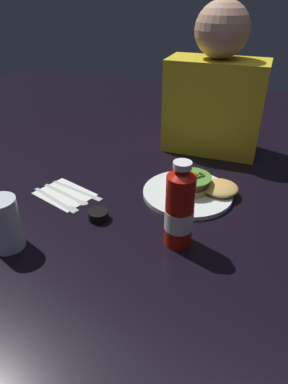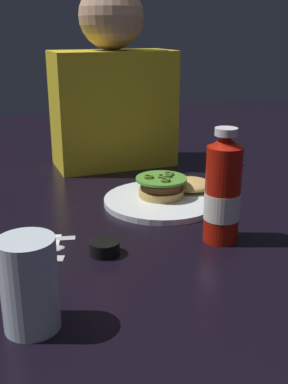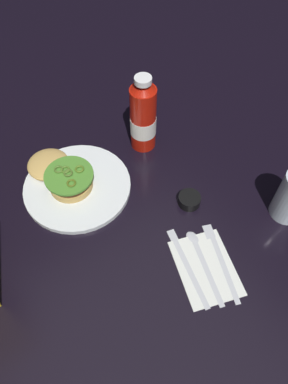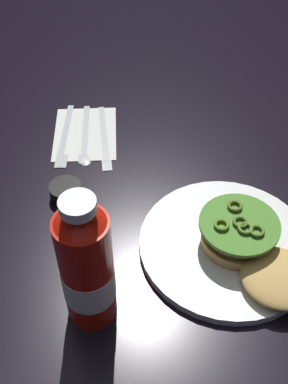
{
  "view_description": "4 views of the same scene",
  "coord_description": "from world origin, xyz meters",
  "px_view_note": "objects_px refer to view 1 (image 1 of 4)",
  "views": [
    {
      "loc": [
        0.26,
        -0.7,
        0.54
      ],
      "look_at": [
        -0.0,
        0.03,
        0.07
      ],
      "focal_mm": 31.67,
      "sensor_mm": 36.0,
      "label": 1
    },
    {
      "loc": [
        -0.31,
        -0.78,
        0.39
      ],
      "look_at": [
        0.0,
        0.06,
        0.07
      ],
      "focal_mm": 43.52,
      "sensor_mm": 36.0,
      "label": 2
    },
    {
      "loc": [
        -0.45,
        0.33,
        0.74
      ],
      "look_at": [
        -0.06,
        0.06,
        0.07
      ],
      "focal_mm": 33.7,
      "sensor_mm": 36.0,
      "label": 3
    },
    {
      "loc": [
        0.46,
        -0.12,
        0.58
      ],
      "look_at": [
        0.0,
        0.06,
        0.08
      ],
      "focal_mm": 43.81,
      "sensor_mm": 36.0,
      "label": 4
    }
  ],
  "objects_px": {
    "ketchup_bottle": "(180,210)",
    "water_glass": "(4,224)",
    "spoon_utensil": "(71,196)",
    "napkin": "(65,194)",
    "fork_utensil": "(59,200)",
    "condiment_cup": "(98,215)",
    "diner_person": "(216,91)",
    "butter_knife": "(80,191)",
    "dinner_plate": "(188,193)",
    "burger_sandwich": "(202,185)"
  },
  "relations": [
    {
      "from": "fork_utensil",
      "to": "butter_knife",
      "type": "bearing_deg",
      "value": 67.02
    },
    {
      "from": "dinner_plate",
      "to": "napkin",
      "type": "xyz_separation_m",
      "value": [
        -0.35,
        -0.13,
        -0.01
      ]
    },
    {
      "from": "spoon_utensil",
      "to": "condiment_cup",
      "type": "bearing_deg",
      "value": -28.46
    },
    {
      "from": "ketchup_bottle",
      "to": "water_glass",
      "type": "bearing_deg",
      "value": -157.91
    },
    {
      "from": "dinner_plate",
      "to": "fork_utensil",
      "type": "height_order",
      "value": "dinner_plate"
    },
    {
      "from": "condiment_cup",
      "to": "fork_utensil",
      "type": "xyz_separation_m",
      "value": [
        -0.15,
        0.04,
        -0.01
      ]
    },
    {
      "from": "napkin",
      "to": "butter_knife",
      "type": "height_order",
      "value": "butter_knife"
    },
    {
      "from": "dinner_plate",
      "to": "condiment_cup",
      "type": "relative_size",
      "value": 4.9
    },
    {
      "from": "dinner_plate",
      "to": "napkin",
      "type": "relative_size",
      "value": 1.63
    },
    {
      "from": "condiment_cup",
      "to": "burger_sandwich",
      "type": "bearing_deg",
      "value": 43.67
    },
    {
      "from": "napkin",
      "to": "fork_utensil",
      "type": "relative_size",
      "value": 0.88
    },
    {
      "from": "napkin",
      "to": "spoon_utensil",
      "type": "relative_size",
      "value": 0.92
    },
    {
      "from": "napkin",
      "to": "spoon_utensil",
      "type": "distance_m",
      "value": 0.03
    },
    {
      "from": "spoon_utensil",
      "to": "ketchup_bottle",
      "type": "bearing_deg",
      "value": -14.18
    },
    {
      "from": "burger_sandwich",
      "to": "napkin",
      "type": "height_order",
      "value": "burger_sandwich"
    },
    {
      "from": "napkin",
      "to": "diner_person",
      "type": "bearing_deg",
      "value": 54.32
    },
    {
      "from": "condiment_cup",
      "to": "fork_utensil",
      "type": "relative_size",
      "value": 0.29
    },
    {
      "from": "dinner_plate",
      "to": "butter_knife",
      "type": "distance_m",
      "value": 0.33
    },
    {
      "from": "fork_utensil",
      "to": "diner_person",
      "type": "bearing_deg",
      "value": 57.0
    },
    {
      "from": "ketchup_bottle",
      "to": "diner_person",
      "type": "distance_m",
      "value": 0.6
    },
    {
      "from": "ketchup_bottle",
      "to": "napkin",
      "type": "xyz_separation_m",
      "value": [
        -0.38,
        0.1,
        -0.1
      ]
    },
    {
      "from": "burger_sandwich",
      "to": "butter_knife",
      "type": "distance_m",
      "value": 0.37
    },
    {
      "from": "water_glass",
      "to": "diner_person",
      "type": "distance_m",
      "value": 0.83
    },
    {
      "from": "ketchup_bottle",
      "to": "spoon_utensil",
      "type": "distance_m",
      "value": 0.38
    },
    {
      "from": "napkin",
      "to": "diner_person",
      "type": "height_order",
      "value": "diner_person"
    },
    {
      "from": "ketchup_bottle",
      "to": "napkin",
      "type": "bearing_deg",
      "value": 165.53
    },
    {
      "from": "dinner_plate",
      "to": "water_glass",
      "type": "relative_size",
      "value": 2.03
    },
    {
      "from": "butter_knife",
      "to": "dinner_plate",
      "type": "bearing_deg",
      "value": 17.08
    },
    {
      "from": "water_glass",
      "to": "ketchup_bottle",
      "type": "bearing_deg",
      "value": 22.09
    },
    {
      "from": "spoon_utensil",
      "to": "diner_person",
      "type": "relative_size",
      "value": 0.35
    },
    {
      "from": "water_glass",
      "to": "fork_utensil",
      "type": "relative_size",
      "value": 0.71
    },
    {
      "from": "water_glass",
      "to": "diner_person",
      "type": "height_order",
      "value": "diner_person"
    },
    {
      "from": "napkin",
      "to": "butter_knife",
      "type": "bearing_deg",
      "value": 38.14
    },
    {
      "from": "burger_sandwich",
      "to": "spoon_utensil",
      "type": "bearing_deg",
      "value": -156.89
    },
    {
      "from": "spoon_utensil",
      "to": "diner_person",
      "type": "xyz_separation_m",
      "value": [
        0.32,
        0.5,
        0.22
      ]
    },
    {
      "from": "fork_utensil",
      "to": "dinner_plate",
      "type": "bearing_deg",
      "value": 25.8
    },
    {
      "from": "spoon_utensil",
      "to": "napkin",
      "type": "bearing_deg",
      "value": 161.91
    },
    {
      "from": "water_glass",
      "to": "fork_utensil",
      "type": "bearing_deg",
      "value": 88.55
    },
    {
      "from": "condiment_cup",
      "to": "napkin",
      "type": "bearing_deg",
      "value": 153.27
    },
    {
      "from": "butter_knife",
      "to": "spoon_utensil",
      "type": "bearing_deg",
      "value": -102.84
    },
    {
      "from": "burger_sandwich",
      "to": "fork_utensil",
      "type": "bearing_deg",
      "value": -153.96
    },
    {
      "from": "napkin",
      "to": "butter_knife",
      "type": "distance_m",
      "value": 0.05
    },
    {
      "from": "dinner_plate",
      "to": "burger_sandwich",
      "type": "relative_size",
      "value": 1.35
    },
    {
      "from": "dinner_plate",
      "to": "napkin",
      "type": "height_order",
      "value": "dinner_plate"
    },
    {
      "from": "napkin",
      "to": "butter_knife",
      "type": "xyz_separation_m",
      "value": [
        0.04,
        0.03,
        0.0
      ]
    },
    {
      "from": "napkin",
      "to": "spoon_utensil",
      "type": "height_order",
      "value": "spoon_utensil"
    },
    {
      "from": "burger_sandwich",
      "to": "fork_utensil",
      "type": "height_order",
      "value": "burger_sandwich"
    },
    {
      "from": "ketchup_bottle",
      "to": "water_glass",
      "type": "relative_size",
      "value": 1.66
    },
    {
      "from": "dinner_plate",
      "to": "diner_person",
      "type": "distance_m",
      "value": 0.42
    },
    {
      "from": "water_glass",
      "to": "condiment_cup",
      "type": "height_order",
      "value": "water_glass"
    }
  ]
}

